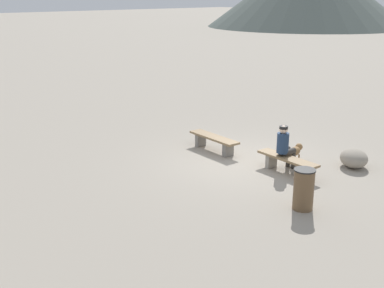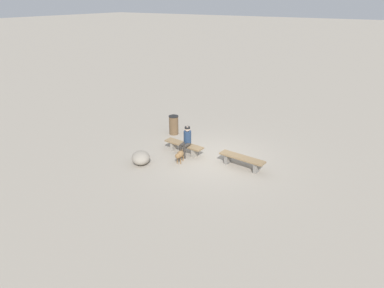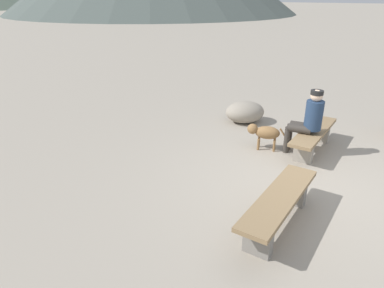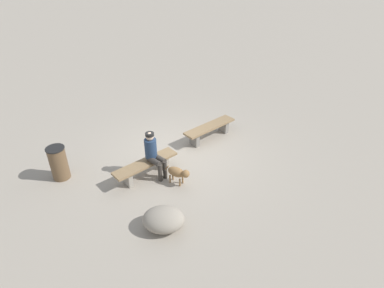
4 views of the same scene
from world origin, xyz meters
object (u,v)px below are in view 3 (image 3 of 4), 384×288
Objects in this scene: bench_right at (313,136)px; boulder at (245,112)px; seated_person at (308,118)px; bench_left at (279,204)px; dog at (264,132)px.

boulder reaches higher than bench_right.
seated_person reaches higher than boulder.
bench_left is 2.43m from dog.
bench_left is at bearing -177.32° from seated_person.
seated_person is at bearing -124.36° from boulder.
bench_left is at bearing -173.42° from bench_right.
bench_right is at bearing -117.80° from boulder.
bench_left reaches higher than bench_right.
boulder is (3.50, 1.81, -0.07)m from bench_left.
seated_person is 1.77× the size of dog.
seated_person is at bearing 155.84° from bench_right.
bench_right is 0.91m from dog.
bench_left is 2.45m from seated_person.
dog is at bearing 117.58° from bench_right.
bench_left is 1.01× the size of bench_right.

